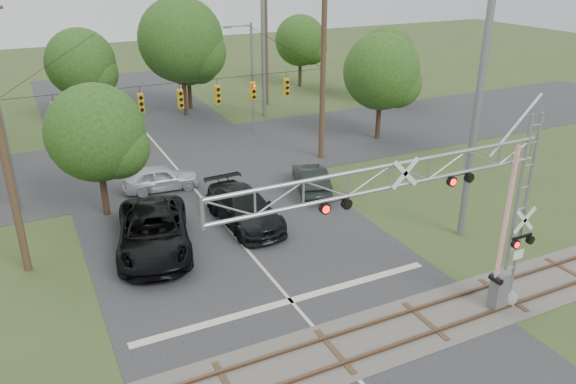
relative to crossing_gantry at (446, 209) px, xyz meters
name	(u,v)px	position (x,y,z in m)	size (l,w,h in m)	color
road_main	(248,252)	(-4.00, 8.36, -4.90)	(14.00, 90.00, 0.02)	#2A2A2C
road_cross	(169,160)	(-4.00, 22.36, -4.90)	(90.00, 12.00, 0.02)	#2A2A2C
railroad_track	(335,352)	(-4.00, 0.36, -4.88)	(90.00, 3.20, 0.17)	#544E49
crossing_gantry	(446,209)	(0.00, 0.00, 0.00)	(12.89, 1.00, 7.83)	gray
traffic_signal_span	(194,89)	(-3.13, 18.36, 0.71)	(19.34, 0.36, 11.50)	slate
pickup_black	(154,232)	(-7.89, 10.47, -3.93)	(3.24, 7.02, 1.95)	black
car_dark	(244,208)	(-3.02, 11.25, -4.03)	(2.46, 6.05, 1.76)	black
sedan_silver	(160,178)	(-5.78, 17.58, -4.16)	(1.77, 4.40, 1.50)	silver
suv_dark	(311,179)	(2.12, 13.54, -4.15)	(1.61, 4.61, 1.52)	black
streetlight	(250,73)	(3.46, 25.77, -0.29)	(2.20, 0.23, 8.26)	slate
utility_poles	(214,66)	(-0.96, 21.02, 1.38)	(24.01, 28.23, 13.39)	#412C1E
treeline	(88,59)	(-7.19, 32.20, 0.53)	(52.04, 28.13, 9.81)	#362418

